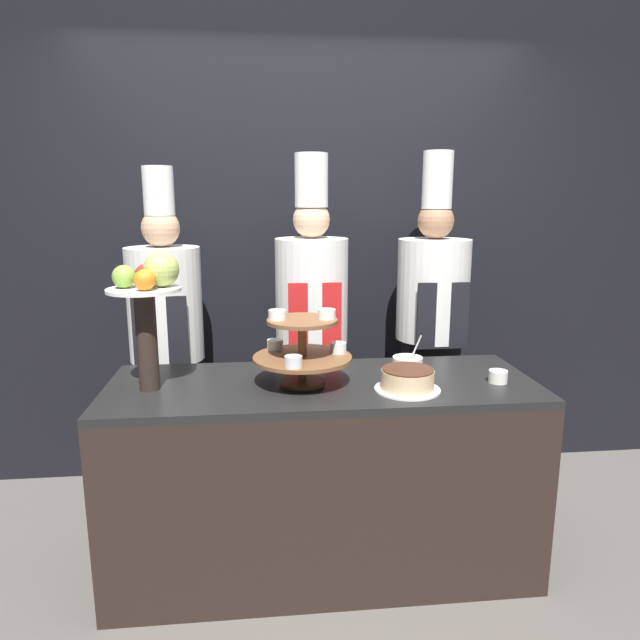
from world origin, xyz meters
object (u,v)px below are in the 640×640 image
object	(u,v)px
chef_center_left	(312,321)
cake_round	(408,380)
chef_left	(167,332)
fruit_pedestal	(149,297)
serving_bowl_far	(407,363)
cup_white	(498,376)
chef_center_right	(432,320)
tiered_stand	(302,348)

from	to	relation	value
chef_center_left	cake_round	bearing A→B (deg)	-67.11
chef_left	chef_center_left	world-z (taller)	chef_center_left
fruit_pedestal	serving_bowl_far	xyz separation A→B (m)	(1.11, 0.14, -0.35)
cake_round	fruit_pedestal	bearing A→B (deg)	172.68
cup_white	chef_center_left	distance (m)	1.02
serving_bowl_far	chef_center_left	world-z (taller)	chef_center_left
chef_left	chef_center_right	world-z (taller)	chef_center_right
cup_white	serving_bowl_far	world-z (taller)	serving_bowl_far
chef_center_right	chef_center_left	bearing A→B (deg)	180.00
cup_white	cake_round	bearing A→B (deg)	-171.78
cake_round	serving_bowl_far	bearing A→B (deg)	75.39
fruit_pedestal	chef_left	size ratio (longest dim) A/B	0.32
tiered_stand	cup_white	xyz separation A→B (m)	(0.83, -0.06, -0.13)
chef_center_left	cup_white	bearing A→B (deg)	-43.89
cake_round	chef_left	xyz separation A→B (m)	(-1.08, 0.77, 0.05)
chef_center_left	tiered_stand	bearing A→B (deg)	-98.69
cake_round	chef_center_right	size ratio (longest dim) A/B	0.14
cake_round	serving_bowl_far	world-z (taller)	serving_bowl_far
cake_round	chef_center_left	distance (m)	0.84
cake_round	chef_center_left	size ratio (longest dim) A/B	0.15
chef_center_left	chef_left	bearing A→B (deg)	-179.99
chef_left	chef_center_right	size ratio (longest dim) A/B	0.96
serving_bowl_far	chef_left	distance (m)	1.25
chef_left	cake_round	bearing A→B (deg)	-35.34
tiered_stand	fruit_pedestal	distance (m)	0.65
fruit_pedestal	cake_round	xyz separation A→B (m)	(1.04, -0.13, -0.34)
serving_bowl_far	chef_center_right	distance (m)	0.56
tiered_stand	cake_round	xyz separation A→B (m)	(0.42, -0.12, -0.11)
serving_bowl_far	cup_white	bearing A→B (deg)	-32.83
cup_white	serving_bowl_far	xyz separation A→B (m)	(-0.34, 0.22, 0.00)
fruit_pedestal	chef_center_right	bearing A→B (deg)	24.85
tiered_stand	chef_left	distance (m)	0.92
tiered_stand	chef_left	world-z (taller)	chef_left
serving_bowl_far	tiered_stand	bearing A→B (deg)	-162.71
tiered_stand	cake_round	bearing A→B (deg)	-16.41
fruit_pedestal	chef_center_left	world-z (taller)	chef_center_left
chef_center_right	serving_bowl_far	bearing A→B (deg)	-117.88
chef_left	fruit_pedestal	bearing A→B (deg)	-86.01
chef_center_right	chef_left	bearing A→B (deg)	-180.00
fruit_pedestal	chef_center_right	distance (m)	1.53
cake_round	cup_white	size ratio (longest dim) A/B	3.41
fruit_pedestal	cup_white	world-z (taller)	fruit_pedestal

